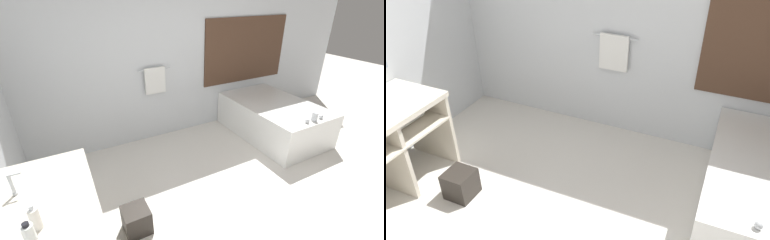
% 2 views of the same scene
% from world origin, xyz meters
% --- Properties ---
extents(wall_back_with_blinds, '(7.40, 0.13, 2.70)m').
position_xyz_m(wall_back_with_blinds, '(0.05, 2.23, 1.35)').
color(wall_back_with_blinds, silver).
rests_on(wall_back_with_blinds, ground_plane).
extents(waste_bin, '(0.26, 0.26, 0.27)m').
position_xyz_m(waste_bin, '(-1.19, 0.49, 0.13)').
color(waste_bin, '#2D2823').
rests_on(waste_bin, ground_plane).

